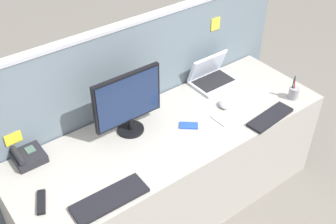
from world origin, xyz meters
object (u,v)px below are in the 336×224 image
Objects in this scene: laptop at (211,76)px; tv_remote at (41,202)px; pen_cup at (294,93)px; keyboard_spare at (110,199)px; desktop_monitor at (128,101)px; cell_phone_white_slab at (221,119)px; keyboard_main at (270,117)px; computer_mouse_right_hand at (223,105)px; cell_phone_blue_case at (189,125)px; desk_phone at (28,156)px.

laptop is 1.99× the size of tv_remote.
keyboard_spare is at bearing -179.16° from pen_cup.
desktop_monitor is 3.42× the size of cell_phone_white_slab.
pen_cup is (1.59, 0.02, 0.04)m from keyboard_spare.
keyboard_main is at bearing -0.68° from keyboard_spare.
keyboard_main is 2.23× the size of tv_remote.
cell_phone_white_slab is (0.99, 0.15, -0.01)m from keyboard_spare.
computer_mouse_right_hand is at bearing 14.37° from keyboard_spare.
computer_mouse_right_hand is at bearing -116.85° from laptop.
keyboard_main is at bearing -41.86° from computer_mouse_right_hand.
keyboard_main is 0.33m from pen_cup.
laptop is 0.58m from cell_phone_blue_case.
tv_remote is at bearing 147.44° from keyboard_spare.
desk_phone is 1.06m from cell_phone_blue_case.
keyboard_main is at bearing 14.89° from tv_remote.
tv_remote is (-1.08, -0.03, 0.01)m from cell_phone_blue_case.
cell_phone_blue_case is at bearing -18.86° from desk_phone.
desktop_monitor reaches higher than computer_mouse_right_hand.
desktop_monitor reaches higher than pen_cup.
laptop is 0.63m from pen_cup.
desktop_monitor reaches higher than tv_remote.
desktop_monitor is at bearing 151.93° from cell_phone_white_slab.
cell_phone_white_slab is at bearing -123.43° from laptop.
tv_remote is at bearing 131.76° from cell_phone_blue_case.
computer_mouse_right_hand is at bearing 41.73° from cell_phone_white_slab.
cell_phone_blue_case is at bearing 146.02° from keyboard_main.
desk_phone is (-1.49, 0.03, -0.02)m from laptop.
desk_phone is (-0.66, 0.13, -0.21)m from desktop_monitor.
keyboard_main is 1.27m from keyboard_spare.
keyboard_main is 3.79× the size of computer_mouse_right_hand.
pen_cup is 0.85m from cell_phone_blue_case.
desktop_monitor is 0.68m from cell_phone_white_slab.
pen_cup is (1.17, -0.42, -0.19)m from desktop_monitor.
keyboard_spare is 2.39× the size of pen_cup.
tv_remote is (-0.74, -0.24, -0.23)m from desktop_monitor.
tv_remote is (-0.08, -0.37, -0.02)m from desk_phone.
computer_mouse_right_hand reaches higher than cell_phone_white_slab.
computer_mouse_right_hand is at bearing -13.52° from desk_phone.
desk_phone is at bearing 160.27° from cell_phone_white_slab.
keyboard_main is 2.98× the size of cell_phone_blue_case.
desk_phone is 1.01× the size of pen_cup.
keyboard_spare is at bearing 147.60° from cell_phone_blue_case.
laptop is at bearing 25.05° from keyboard_spare.
laptop is 1.60m from tv_remote.
desktop_monitor is 0.71m from desk_phone.
keyboard_spare is 3.08× the size of cell_phone_white_slab.
desktop_monitor reaches higher than cell_phone_white_slab.
keyboard_main is 0.58m from cell_phone_blue_case.
desk_phone is 1.45× the size of cell_phone_blue_case.
pen_cup is 1.44× the size of cell_phone_blue_case.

